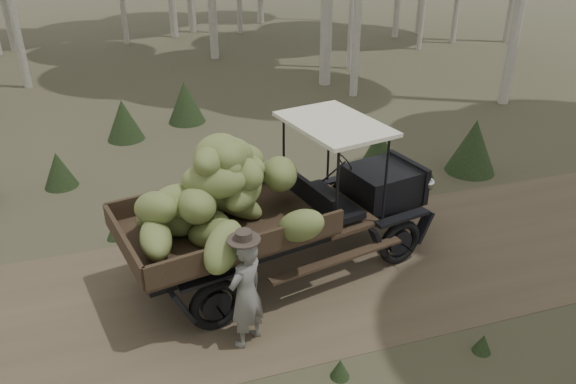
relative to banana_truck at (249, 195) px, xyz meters
name	(u,v)px	position (x,y,z in m)	size (l,w,h in m)	color
ground	(196,299)	(-1.01, -0.23, -1.64)	(120.00, 120.00, 0.00)	#473D2B
dirt_track	(196,298)	(-1.01, -0.23, -1.63)	(70.00, 4.00, 0.01)	brown
banana_truck	(249,195)	(0.00, 0.00, 0.00)	(5.79, 3.34, 2.79)	black
farmer	(246,292)	(-0.45, -1.46, -0.74)	(0.76, 0.70, 1.89)	#62605A
undergrowth	(105,291)	(-2.36, -0.31, -1.11)	(21.15, 22.20, 1.39)	#233319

